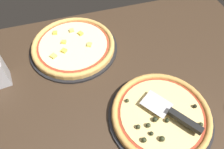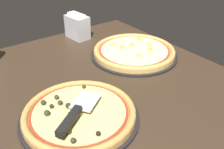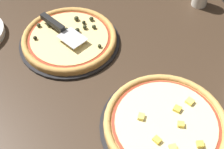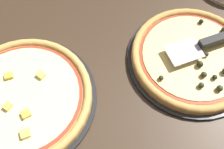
# 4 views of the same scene
# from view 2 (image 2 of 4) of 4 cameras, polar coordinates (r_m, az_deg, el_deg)

# --- Properties ---
(ground_plane) EXTENTS (1.28, 1.06, 0.04)m
(ground_plane) POSITION_cam_2_polar(r_m,az_deg,el_deg) (0.92, -1.11, -6.26)
(ground_plane) COLOR #38281C
(pizza_pan_front) EXTENTS (0.37, 0.37, 0.01)m
(pizza_pan_front) POSITION_cam_2_polar(r_m,az_deg,el_deg) (0.83, -7.02, -9.25)
(pizza_pan_front) COLOR black
(pizza_pan_front) RESTS_ON ground_plane
(pizza_front) EXTENTS (0.35, 0.35, 0.04)m
(pizza_front) POSITION_cam_2_polar(r_m,az_deg,el_deg) (0.82, -7.13, -8.28)
(pizza_front) COLOR #C68E47
(pizza_front) RESTS_ON pizza_pan_front
(pizza_pan_back) EXTENTS (0.39, 0.39, 0.01)m
(pizza_pan_back) POSITION_cam_2_polar(r_m,az_deg,el_deg) (1.20, 4.81, 4.34)
(pizza_pan_back) COLOR black
(pizza_pan_back) RESTS_ON ground_plane
(pizza_back) EXTENTS (0.37, 0.37, 0.03)m
(pizza_back) POSITION_cam_2_polar(r_m,az_deg,el_deg) (1.19, 4.85, 5.15)
(pizza_back) COLOR tan
(pizza_back) RESTS_ON pizza_pan_back
(serving_spatula) EXTENTS (0.16, 0.20, 0.02)m
(serving_spatula) POSITION_cam_2_polar(r_m,az_deg,el_deg) (0.76, -8.40, -8.85)
(serving_spatula) COLOR #B7B7BC
(serving_spatula) RESTS_ON pizza_front
(napkin_holder) EXTENTS (0.13, 0.09, 0.13)m
(napkin_holder) POSITION_cam_2_polar(r_m,az_deg,el_deg) (1.38, -7.54, 10.33)
(napkin_holder) COLOR #B2B2B7
(napkin_holder) RESTS_ON ground_plane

